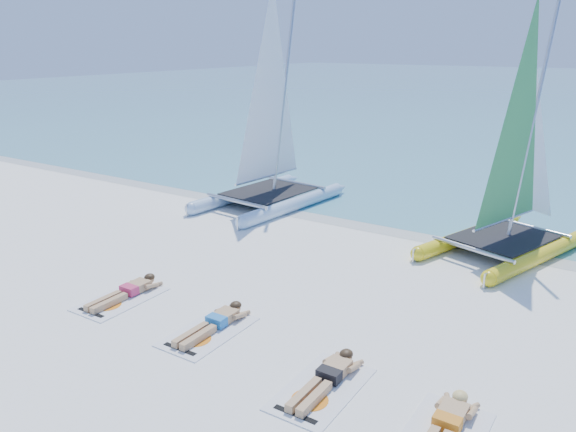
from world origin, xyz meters
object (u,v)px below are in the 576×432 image
catamaran_yellow (521,170)px  sunbather_b (215,322)px  towel_c (321,389)px  sunbather_d (446,425)px  catamaran_blue (270,138)px  towel_a (121,299)px  sunbather_a (128,291)px  sunbather_c (328,377)px  towel_b (209,332)px

catamaran_yellow → sunbather_b: bearing=-98.5°
towel_c → sunbather_d: size_ratio=1.07×
catamaran_blue → sunbather_d: 11.74m
towel_a → towel_c: size_ratio=1.00×
sunbather_a → sunbather_d: bearing=-5.1°
catamaran_blue → towel_c: 10.54m
catamaran_yellow → sunbather_d: 8.22m
catamaran_blue → catamaran_yellow: (7.54, -0.03, -0.12)m
catamaran_blue → towel_a: (1.46, -7.56, -2.15)m
towel_c → sunbather_c: bearing=90.0°
catamaran_blue → sunbather_a: 7.78m
catamaran_blue → sunbather_a: size_ratio=4.20×
towel_b → sunbather_d: sunbather_d is taller
catamaran_blue → sunbather_d: size_ratio=4.20×
catamaran_yellow → sunbather_a: (-6.08, -7.34, -1.93)m
towel_a → sunbather_a: sunbather_a is taller
catamaran_blue → sunbather_a: (1.46, -7.36, -2.05)m
towel_b → catamaran_yellow: bearing=64.2°
catamaran_blue → sunbather_c: catamaran_blue is taller
catamaran_yellow → towel_b: (-3.67, -7.59, -2.04)m
catamaran_yellow → sunbather_a: bearing=-111.7°
towel_b → sunbather_d: bearing=-4.6°
towel_a → catamaran_blue: bearing=100.9°
catamaran_yellow → sunbather_b: size_ratio=3.76×
towel_a → sunbather_d: (6.91, -0.42, 0.11)m
sunbather_b → towel_c: sunbather_b is taller
catamaran_yellow → towel_c: 8.34m
catamaran_blue → sunbather_b: catamaran_blue is taller
sunbather_b → sunbather_d: size_ratio=1.00×
sunbather_a → towel_a: bearing=-90.0°
sunbather_c → towel_a: bearing=176.7°
catamaran_blue → catamaran_yellow: size_ratio=1.12×
sunbather_a → towel_c: bearing=-7.7°
towel_a → towel_c: bearing=-5.5°
towel_c → towel_b: bearing=170.8°
towel_b → towel_c: 2.64m
sunbather_a → sunbather_c: bearing=-5.5°
catamaran_yellow → sunbather_a: 9.72m
sunbather_a → sunbather_b: bearing=-1.5°
sunbather_a → sunbather_b: (2.41, -0.06, 0.00)m
sunbather_a → towel_b: (2.41, -0.25, -0.11)m
sunbather_c → sunbather_d: size_ratio=1.00×
catamaran_blue → sunbather_c: 10.37m
catamaran_blue → catamaran_yellow: bearing=5.8°
sunbather_a → sunbather_c: 5.04m
towel_c → sunbather_a: bearing=172.3°
sunbather_b → sunbather_c: same height
sunbather_a → towel_b: size_ratio=0.93×
sunbather_c → towel_b: bearing=175.0°
towel_b → sunbather_b: size_ratio=1.07×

